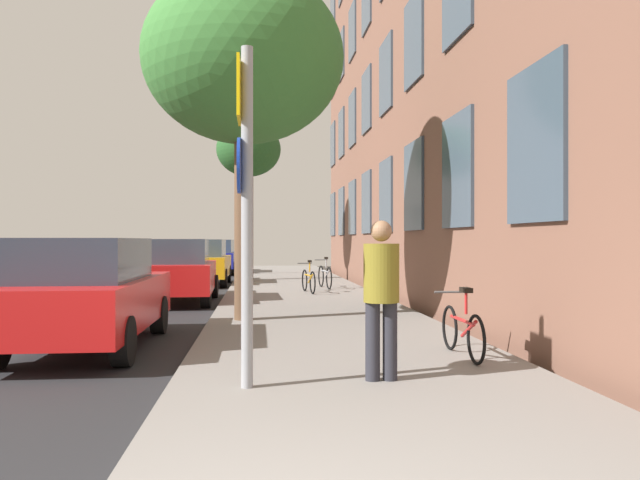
{
  "coord_description": "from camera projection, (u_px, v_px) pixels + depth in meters",
  "views": [
    {
      "loc": [
        -0.06,
        -2.48,
        1.6
      ],
      "look_at": [
        1.12,
        9.7,
        1.61
      ],
      "focal_mm": 34.99,
      "sensor_mm": 36.0,
      "label": 1
    }
  ],
  "objects": [
    {
      "name": "ground_plane",
      "position": [
        174.0,
        298.0,
        17.17
      ],
      "size": [
        41.8,
        41.8,
        0.0
      ],
      "primitive_type": "plane",
      "color": "#332D28"
    },
    {
      "name": "road_asphalt",
      "position": [
        96.0,
        299.0,
        16.97
      ],
      "size": [
        7.0,
        38.0,
        0.01
      ],
      "primitive_type": "cube",
      "color": "#232326",
      "rests_on": "ground"
    },
    {
      "name": "sidewalk",
      "position": [
        301.0,
        295.0,
        17.51
      ],
      "size": [
        4.2,
        38.0,
        0.12
      ],
      "primitive_type": "cube",
      "color": "gray",
      "rests_on": "ground"
    },
    {
      "name": "building_facade",
      "position": [
        395.0,
        39.0,
        17.27
      ],
      "size": [
        0.56,
        27.0,
        14.32
      ],
      "color": "brown",
      "rests_on": "ground"
    },
    {
      "name": "sign_post",
      "position": [
        245.0,
        191.0,
        6.25
      ],
      "size": [
        0.16,
        0.6,
        3.43
      ],
      "color": "gray",
      "rests_on": "sidewalk"
    },
    {
      "name": "traffic_light",
      "position": [
        246.0,
        224.0,
        27.69
      ],
      "size": [
        0.43,
        0.24,
        3.21
      ],
      "color": "black",
      "rests_on": "sidewalk"
    },
    {
      "name": "tree_near",
      "position": [
        244.0,
        60.0,
        11.62
      ],
      "size": [
        3.75,
        3.75,
        6.48
      ],
      "color": "brown",
      "rests_on": "sidewalk"
    },
    {
      "name": "tree_far",
      "position": [
        249.0,
        152.0,
        23.33
      ],
      "size": [
        2.41,
        2.41,
        5.92
      ],
      "color": "#4C3823",
      "rests_on": "sidewalk"
    },
    {
      "name": "bicycle_0",
      "position": [
        462.0,
        330.0,
        7.88
      ],
      "size": [
        0.42,
        1.63,
        0.89
      ],
      "color": "black",
      "rests_on": "sidewalk"
    },
    {
      "name": "bicycle_1",
      "position": [
        309.0,
        280.0,
        17.6
      ],
      "size": [
        0.42,
        1.66,
        0.92
      ],
      "color": "black",
      "rests_on": "sidewalk"
    },
    {
      "name": "bicycle_2",
      "position": [
        325.0,
        276.0,
        19.24
      ],
      "size": [
        0.42,
        1.75,
        0.97
      ],
      "color": "black",
      "rests_on": "sidewalk"
    },
    {
      "name": "pedestrian_0",
      "position": [
        381.0,
        289.0,
        6.58
      ],
      "size": [
        0.47,
        0.47,
        1.69
      ],
      "color": "#26262D",
      "rests_on": "sidewalk"
    },
    {
      "name": "car_0",
      "position": [
        89.0,
        292.0,
        9.07
      ],
      "size": [
        1.77,
        4.37,
        1.62
      ],
      "color": "red",
      "rests_on": "road_asphalt"
    },
    {
      "name": "car_1",
      "position": [
        178.0,
        270.0,
        15.76
      ],
      "size": [
        1.88,
        4.05,
        1.62
      ],
      "color": "red",
      "rests_on": "road_asphalt"
    },
    {
      "name": "car_2",
      "position": [
        203.0,
        262.0,
        21.96
      ],
      "size": [
        1.8,
        4.1,
        1.62
      ],
      "color": "orange",
      "rests_on": "road_asphalt"
    },
    {
      "name": "car_3",
      "position": [
        216.0,
        256.0,
        29.26
      ],
      "size": [
        1.96,
        4.26,
        1.62
      ],
      "color": "navy",
      "rests_on": "road_asphalt"
    }
  ]
}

